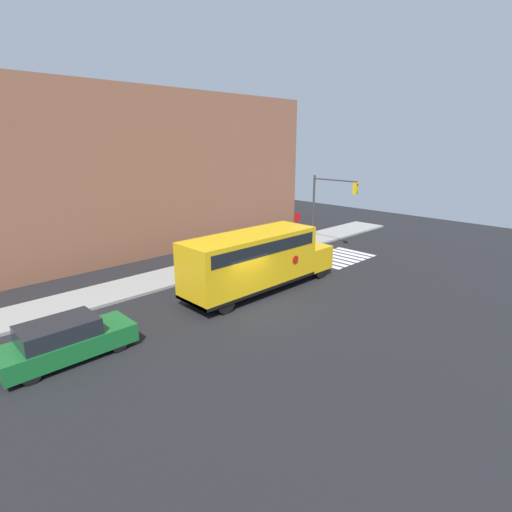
# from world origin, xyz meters

# --- Properties ---
(ground_plane) EXTENTS (60.00, 60.00, 0.00)m
(ground_plane) POSITION_xyz_m (0.00, 0.00, 0.00)
(ground_plane) COLOR black
(sidewalk_strip) EXTENTS (44.00, 3.00, 0.15)m
(sidewalk_strip) POSITION_xyz_m (0.00, 6.50, 0.07)
(sidewalk_strip) COLOR #9E9E99
(sidewalk_strip) RESTS_ON ground
(building_backdrop) EXTENTS (32.00, 4.00, 11.32)m
(building_backdrop) POSITION_xyz_m (0.00, 13.00, 5.66)
(building_backdrop) COLOR #935B42
(building_backdrop) RESTS_ON ground
(crosswalk_stripes) EXTENTS (4.70, 3.20, 0.01)m
(crosswalk_stripes) POSITION_xyz_m (10.35, 2.00, 0.00)
(crosswalk_stripes) COLOR white
(crosswalk_stripes) RESTS_ON ground
(school_bus) EXTENTS (9.54, 2.57, 3.25)m
(school_bus) POSITION_xyz_m (1.60, 1.37, 1.85)
(school_bus) COLOR yellow
(school_bus) RESTS_ON ground
(parked_car) EXTENTS (4.72, 1.81, 1.57)m
(parked_car) POSITION_xyz_m (-8.37, 1.22, 0.77)
(parked_car) COLOR #196B2D
(parked_car) RESTS_ON ground
(stop_sign) EXTENTS (0.78, 0.10, 2.84)m
(stop_sign) POSITION_xyz_m (9.79, 5.46, 1.91)
(stop_sign) COLOR #38383A
(stop_sign) RESTS_ON ground
(traffic_light) EXTENTS (0.28, 3.81, 5.42)m
(traffic_light) POSITION_xyz_m (11.68, 4.20, 3.63)
(traffic_light) COLOR #38383A
(traffic_light) RESTS_ON ground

